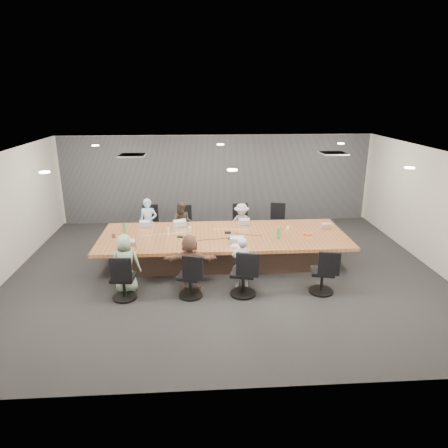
{
  "coord_description": "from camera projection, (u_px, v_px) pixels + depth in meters",
  "views": [
    {
      "loc": [
        -0.6,
        -8.68,
        4.05
      ],
      "look_at": [
        0.0,
        0.4,
        1.05
      ],
      "focal_mm": 32.0,
      "sensor_mm": 36.0,
      "label": 1
    }
  ],
  "objects": [
    {
      "name": "chair_7",
      "position": [
        322.0,
        275.0,
        8.4
      ],
      "size": [
        0.65,
        0.65,
        0.8
      ],
      "primitive_type": null,
      "rotation": [
        0.0,
        0.0,
        -0.22
      ],
      "color": "black",
      "rests_on": "ground"
    },
    {
      "name": "mug_brown",
      "position": [
        114.0,
        236.0,
        9.56
      ],
      "size": [
        0.09,
        0.09,
        0.1
      ],
      "primitive_type": "cylinder",
      "rotation": [
        0.0,
        0.0,
        0.01
      ],
      "color": "brown",
      "rests_on": "conference_table"
    },
    {
      "name": "person_6",
      "position": [
        241.0,
        263.0,
        8.57
      ],
      "size": [
        0.44,
        0.31,
        1.16
      ],
      "primitive_type": "imported",
      "rotation": [
        0.0,
        0.0,
        3.21
      ],
      "color": "silver",
      "rests_on": "ground"
    },
    {
      "name": "wall_front",
      "position": [
        246.0,
        302.0,
        5.31
      ],
      "size": [
        10.0,
        0.0,
        2.8
      ],
      "primitive_type": "cube",
      "rotation": [
        -1.57,
        0.0,
        0.0
      ],
      "color": "beige",
      "rests_on": "ground"
    },
    {
      "name": "chair_3",
      "position": [
        280.0,
        225.0,
        11.61
      ],
      "size": [
        0.64,
        0.64,
        0.79
      ],
      "primitive_type": null,
      "rotation": [
        0.0,
        0.0,
        2.92
      ],
      "color": "black",
      "rests_on": "ground"
    },
    {
      "name": "bottle_green_right",
      "position": [
        279.0,
        233.0,
        9.47
      ],
      "size": [
        0.08,
        0.08,
        0.28
      ],
      "primitive_type": "cylinder",
      "rotation": [
        0.0,
        0.0,
        0.03
      ],
      "color": "#339259",
      "rests_on": "conference_table"
    },
    {
      "name": "stapler",
      "position": [
        231.0,
        238.0,
        9.45
      ],
      "size": [
        0.16,
        0.08,
        0.06
      ],
      "primitive_type": "cube",
      "rotation": [
        0.0,
        0.0,
        0.29
      ],
      "color": "black",
      "rests_on": "conference_table"
    },
    {
      "name": "person_5",
      "position": [
        190.0,
        262.0,
        8.49
      ],
      "size": [
        1.17,
        0.41,
        1.24
      ],
      "primitive_type": "imported",
      "rotation": [
        0.0,
        0.0,
        3.1
      ],
      "color": "brown",
      "rests_on": "ground"
    },
    {
      "name": "laptop_1",
      "position": [
        182.0,
        225.0,
        10.47
      ],
      "size": [
        0.4,
        0.32,
        0.02
      ],
      "primitive_type": "cube",
      "rotation": [
        0.0,
        0.0,
        3.4
      ],
      "color": "#B2B2B7",
      "rests_on": "conference_table"
    },
    {
      "name": "chair_0",
      "position": [
        150.0,
        227.0,
        11.37
      ],
      "size": [
        0.55,
        0.55,
        0.82
      ],
      "primitive_type": null,
      "rotation": [
        0.0,
        0.0,
        3.14
      ],
      "color": "black",
      "rests_on": "ground"
    },
    {
      "name": "chair_6",
      "position": [
        243.0,
        276.0,
        8.28
      ],
      "size": [
        0.7,
        0.7,
        0.85
      ],
      "primitive_type": null,
      "rotation": [
        0.0,
        0.0,
        -0.26
      ],
      "color": "black",
      "rests_on": "ground"
    },
    {
      "name": "laptop_5",
      "position": [
        190.0,
        247.0,
        8.97
      ],
      "size": [
        0.3,
        0.22,
        0.02
      ],
      "primitive_type": "cube",
      "rotation": [
        0.0,
        0.0,
        -0.09
      ],
      "color": "#B2B2B7",
      "rests_on": "conference_table"
    },
    {
      "name": "person_1",
      "position": [
        183.0,
        223.0,
        11.03
      ],
      "size": [
        0.63,
        0.51,
        1.22
      ],
      "primitive_type": "imported",
      "rotation": [
        0.0,
        0.0,
        6.19
      ],
      "color": "#3B3127",
      "rests_on": "ground"
    },
    {
      "name": "snack_packet",
      "position": [
        308.0,
        234.0,
        9.74
      ],
      "size": [
        0.19,
        0.18,
        0.04
      ],
      "primitive_type": "cube",
      "rotation": [
        0.0,
        0.0,
        -0.62
      ],
      "color": "#DE571C",
      "rests_on": "conference_table"
    },
    {
      "name": "chair_1",
      "position": [
        183.0,
        227.0,
        11.44
      ],
      "size": [
        0.59,
        0.59,
        0.76
      ],
      "primitive_type": null,
      "rotation": [
        0.0,
        0.0,
        3.31
      ],
      "color": "black",
      "rests_on": "ground"
    },
    {
      "name": "chair_4",
      "position": [
        124.0,
        281.0,
        8.14
      ],
      "size": [
        0.57,
        0.57,
        0.79
      ],
      "primitive_type": null,
      "rotation": [
        0.0,
        0.0,
        -0.08
      ],
      "color": "black",
      "rests_on": "ground"
    },
    {
      "name": "person_4",
      "position": [
        126.0,
        263.0,
        8.4
      ],
      "size": [
        0.63,
        0.42,
        1.27
      ],
      "primitive_type": "imported",
      "rotation": [
        0.0,
        0.0,
        3.12
      ],
      "color": "#8AA38B",
      "rests_on": "ground"
    },
    {
      "name": "laptop_0",
      "position": [
        146.0,
        226.0,
        10.41
      ],
      "size": [
        0.29,
        0.2,
        0.02
      ],
      "primitive_type": "cube",
      "rotation": [
        0.0,
        0.0,
        3.13
      ],
      "color": "#B2B2B7",
      "rests_on": "conference_table"
    },
    {
      "name": "ceiling",
      "position": [
        225.0,
        153.0,
        8.66
      ],
      "size": [
        10.0,
        8.0,
        0.0
      ],
      "primitive_type": "cube",
      "color": "white",
      "rests_on": "wall_back"
    },
    {
      "name": "mic_left",
      "position": [
        180.0,
        237.0,
        9.6
      ],
      "size": [
        0.16,
        0.13,
        0.03
      ],
      "primitive_type": "cube",
      "rotation": [
        0.0,
        0.0,
        -0.27
      ],
      "color": "black",
      "rests_on": "conference_table"
    },
    {
      "name": "wall_right",
      "position": [
        436.0,
        211.0,
        9.41
      ],
      "size": [
        0.0,
        8.0,
        2.8
      ],
      "primitive_type": "cube",
      "rotation": [
        1.57,
        0.0,
        -1.57
      ],
      "color": "beige",
      "rests_on": "ground"
    },
    {
      "name": "floor",
      "position": [
        225.0,
        271.0,
        9.54
      ],
      "size": [
        10.0,
        8.0,
        0.0
      ],
      "primitive_type": "cube",
      "color": "#272728",
      "rests_on": "ground"
    },
    {
      "name": "wall_back",
      "position": [
        217.0,
        179.0,
        12.89
      ],
      "size": [
        10.0,
        0.0,
        2.8
      ],
      "primitive_type": "cube",
      "rotation": [
        1.57,
        0.0,
        0.0
      ],
      "color": "beige",
      "rests_on": "ground"
    },
    {
      "name": "chair_2",
      "position": [
        240.0,
        225.0,
        11.53
      ],
      "size": [
        0.59,
        0.59,
        0.8
      ],
      "primitive_type": null,
      "rotation": [
        0.0,
        0.0,
        3.23
      ],
      "color": "black",
      "rests_on": "ground"
    },
    {
      "name": "cup_white_near",
      "position": [
        288.0,
        228.0,
        10.12
      ],
      "size": [
        0.08,
        0.08,
        0.09
      ],
      "primitive_type": "cylinder",
      "rotation": [
        0.0,
        0.0,
        0.09
      ],
      "color": "white",
      "rests_on": "conference_table"
    },
    {
      "name": "mic_right",
      "position": [
        228.0,
        233.0,
        9.88
      ],
      "size": [
        0.17,
        0.13,
        0.03
      ],
      "primitive_type": "cube",
      "rotation": [
        0.0,
        0.0,
        -0.13
      ],
      "color": "black",
      "rests_on": "conference_table"
    },
    {
      "name": "chair_5",
      "position": [
        190.0,
        279.0,
        8.23
      ],
      "size": [
        0.66,
        0.66,
        0.78
      ],
      "primitive_type": null,
      "rotation": [
        0.0,
        0.0,
        -0.3
      ],
      "color": "black",
      "rests_on": "ground"
    },
    {
      "name": "canvas_bag",
      "position": [
        326.0,
        226.0,
        10.18
      ],
      "size": [
        0.28,
        0.19,
        0.14
      ],
      "primitive_type": "cube",
      "rotation": [
        0.0,
        0.0,
        0.1
      ],
      "color": "tan",
      "rests_on": "conference_table"
    },
    {
      "name": "curtain",
      "position": [
        217.0,
        179.0,
        12.81
      ],
      "size": [
        9.8,
        0.04,
        2.8
      ],
      "primitive_type": "cube",
      "color": "#505055",
      "rests_on": "ground"
    },
    {
      "name": "person_2",
      "position": [
        242.0,
        223.0,
        11.15
      ],
      "size": [
        0.81,
        0.56,
        1.15
      ],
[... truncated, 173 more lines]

